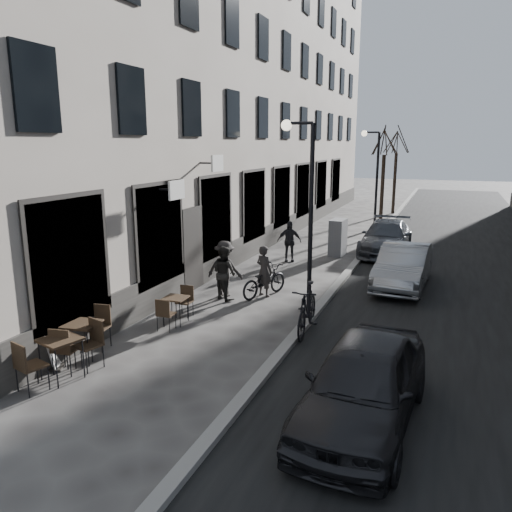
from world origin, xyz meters
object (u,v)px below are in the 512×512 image
Objects in this scene: streetlamp_near at (305,196)px; car_far at (386,238)px; moped at (307,309)px; bistro_set_b at (83,337)px; bicycle at (264,281)px; bistro_set_a at (61,354)px; pedestrian_near at (224,273)px; bistro_set_c at (176,307)px; pedestrian_mid at (225,269)px; tree_near at (385,140)px; streetlamp_far at (374,172)px; utility_cabinet at (338,237)px; sign_board at (53,346)px; car_mid at (403,266)px; pedestrian_far at (289,241)px; car_near at (364,383)px; tree_far at (397,140)px.

streetlamp_near is 8.82m from car_far.
bistro_set_b is at bearing -144.95° from moped.
streetlamp_near reaches higher than bicycle.
pedestrian_near reaches higher than bistro_set_a.
streetlamp_near is 3.63× the size of bistro_set_c.
tree_near is at bearing -104.05° from pedestrian_mid.
utility_cabinet is at bearing -97.63° from streetlamp_far.
sign_board is (-1.07, -3.09, 0.01)m from bistro_set_c.
streetlamp_near reaches higher than bistro_set_b.
pedestrian_near is at bearing 70.03° from bistro_set_b.
sign_board is at bearing -143.72° from moped.
car_mid is (2.24, -11.49, -3.99)m from tree_near.
sign_board is (-0.37, -0.46, -0.07)m from bistro_set_b.
moped reaches higher than bistro_set_b.
streetlamp_far is 1.10× the size of car_far.
bicycle is 1.25m from pedestrian_near.
streetlamp_near is at bearing 44.85° from bistro_set_b.
sign_board is at bearing -122.77° from car_mid.
car_far is at bearing 33.47° from utility_cabinet.
pedestrian_far is at bearing -66.46° from pedestrian_near.
car_near is (6.30, 0.13, 0.27)m from sign_board.
tree_near is 4.06× the size of bistro_set_c.
streetlamp_far is 17.24m from bistro_set_b.
car_far is (-1.29, 13.38, -0.03)m from car_near.
pedestrian_near reaches higher than car_mid.
bistro_set_b is at bearing -117.91° from pedestrian_far.
tree_near reaches higher than pedestrian_near.
moped is at bearing 152.12° from bicycle.
car_far is (3.94, 10.42, 0.25)m from bistro_set_c.
tree_far reaches higher than car_mid.
moped is (-1.79, -4.95, -0.08)m from car_mid.
sign_board is 5.59m from pedestrian_near.
car_mid is (2.94, -3.80, -0.07)m from utility_cabinet.
moped is at bearing 30.46° from bistro_set_b.
bicycle is 7.15m from car_near.
streetlamp_near reaches higher than pedestrian_far.
pedestrian_far is at bearing -103.23° from tree_near.
streetlamp_far is 17.77m from sign_board.
pedestrian_near is 8.89m from car_far.
bistro_set_b is 12.32m from utility_cabinet.
streetlamp_near is 1.10× the size of car_far.
tree_near is 8.66m from utility_cabinet.
bistro_set_b is 1.06× the size of pedestrian_far.
tree_far reaches higher than bistro_set_b.
car_near is at bearing -85.23° from car_far.
streetlamp_near is at bearing 120.00° from car_near.
car_mid is (5.56, 9.06, 0.17)m from bistro_set_a.
pedestrian_near is at bearing -143.24° from car_mid.
bicycle is 0.91× the size of moped.
moped is (3.11, -1.99, -0.24)m from pedestrian_mid.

